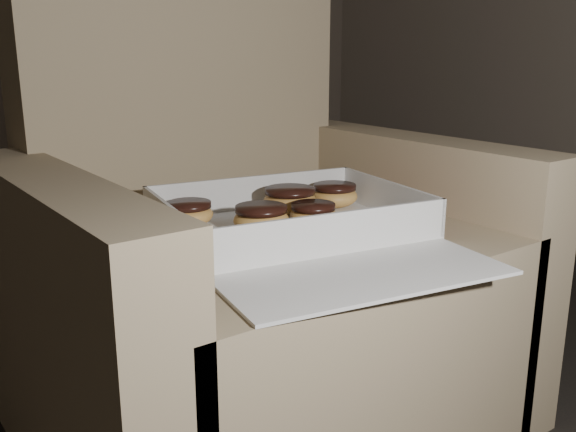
% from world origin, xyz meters
% --- Properties ---
extents(armchair, '(0.79, 0.67, 0.83)m').
position_xyz_m(armchair, '(0.48, 0.73, 0.26)').
color(armchair, '#837254').
rests_on(armchair, floor).
extents(bakery_box, '(0.47, 0.52, 0.07)m').
position_xyz_m(bakery_box, '(0.48, 0.61, 0.38)').
color(bakery_box, silver).
rests_on(bakery_box, armchair).
extents(donut_a, '(0.09, 0.09, 0.05)m').
position_xyz_m(donut_a, '(0.54, 0.71, 0.40)').
color(donut_a, '#D8974B').
rests_on(donut_a, bakery_box).
extents(donut_b, '(0.08, 0.08, 0.04)m').
position_xyz_m(donut_b, '(0.64, 0.71, 0.40)').
color(donut_b, '#D8974B').
rests_on(donut_b, bakery_box).
extents(donut_c, '(0.08, 0.08, 0.04)m').
position_xyz_m(donut_c, '(0.36, 0.75, 0.40)').
color(donut_c, '#D8974B').
rests_on(donut_c, bakery_box).
extents(donut_d, '(0.08, 0.08, 0.04)m').
position_xyz_m(donut_d, '(0.52, 0.63, 0.40)').
color(donut_d, '#D8974B').
rests_on(donut_d, bakery_box).
extents(donut_e, '(0.09, 0.09, 0.04)m').
position_xyz_m(donut_e, '(0.43, 0.65, 0.40)').
color(donut_e, '#D8974B').
rests_on(donut_e, bakery_box).
extents(crumb_a, '(0.01, 0.01, 0.00)m').
position_xyz_m(crumb_a, '(0.43, 0.58, 0.38)').
color(crumb_a, black).
rests_on(crumb_a, bakery_box).
extents(crumb_b, '(0.01, 0.01, 0.00)m').
position_xyz_m(crumb_b, '(0.64, 0.54, 0.38)').
color(crumb_b, black).
rests_on(crumb_b, bakery_box).
extents(crumb_c, '(0.01, 0.01, 0.00)m').
position_xyz_m(crumb_c, '(0.64, 0.59, 0.38)').
color(crumb_c, black).
rests_on(crumb_c, bakery_box).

